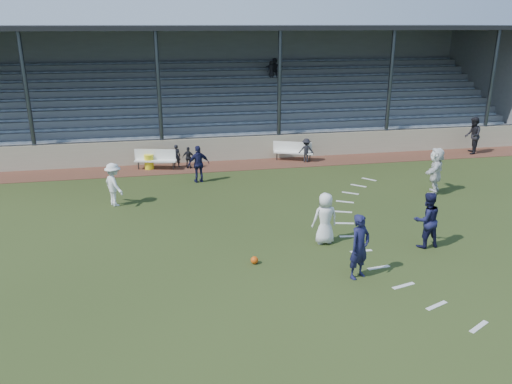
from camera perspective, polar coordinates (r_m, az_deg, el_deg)
ground at (r=15.13m, az=1.84°, el=-7.67°), size 90.00×90.00×0.00m
cinder_track at (r=24.82m, az=-3.56°, el=3.01°), size 34.00×2.00×0.02m
retaining_wall at (r=25.68m, az=-3.90°, el=4.90°), size 34.00×0.18×1.20m
bench_left at (r=24.56m, az=-11.43°, el=3.88°), size 2.04×0.94×0.95m
bench_right at (r=25.69m, az=4.23°, el=4.86°), size 2.00×1.18×0.95m
trash_bin at (r=24.67m, az=-12.13°, el=3.40°), size 0.44×0.44×0.70m
football at (r=14.81m, az=-0.18°, el=-7.79°), size 0.22×0.22×0.22m
player_white_lead at (r=16.02m, az=7.90°, el=-3.00°), size 0.85×0.58×1.68m
player_navy_lead at (r=14.02m, az=11.76°, el=-6.13°), size 0.80×0.70×1.85m
player_navy_mid at (r=16.48m, az=18.93°, el=-3.04°), size 0.92×0.74×1.80m
player_white_wing at (r=19.91m, az=-15.93°, el=0.82°), size 1.10×1.26×1.69m
player_navy_wing at (r=22.17m, az=-6.56°, el=3.19°), size 1.03×0.60×1.66m
player_white_back at (r=21.86m, az=19.84°, el=2.33°), size 1.56×1.76×1.93m
official at (r=29.33m, az=23.53°, el=5.94°), size 1.10×1.19×1.97m
sub_left_near at (r=24.70m, az=-9.11°, el=4.11°), size 0.42×0.28×1.13m
sub_left_far at (r=24.39m, az=-7.71°, el=3.90°), size 0.67×0.45×1.06m
sub_right at (r=25.42m, az=5.75°, el=4.77°), size 0.86×0.60×1.21m
grandstand at (r=29.96m, az=-5.14°, el=9.99°), size 34.60×9.00×6.61m
penalty_arc at (r=16.47m, az=16.04°, el=-6.13°), size 3.89×14.63×0.01m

